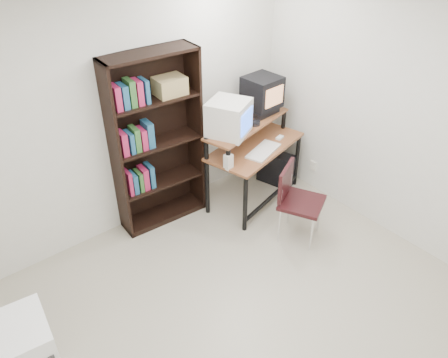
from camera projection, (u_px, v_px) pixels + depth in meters
floor at (259, 326)px, 3.81m from camera, size 4.00×4.00×0.01m
ceiling at (280, 18)px, 2.36m from camera, size 4.00×4.00×0.01m
back_wall at (127, 114)px, 4.36m from camera, size 4.00×0.01×2.60m
right_wall at (418, 126)px, 4.14m from camera, size 0.01×4.00×2.60m
computer_desk at (254, 148)px, 5.01m from camera, size 1.31×0.87×0.98m
crt_monitor at (229, 118)px, 4.59m from camera, size 0.54×0.54×0.38m
vcr at (261, 111)px, 5.09m from camera, size 0.39×0.30×0.08m
crt_tv at (262, 92)px, 5.00m from camera, size 0.40×0.40×0.36m
cd_spindle at (255, 124)px, 4.85m from camera, size 0.16×0.16×0.05m
keyboard at (263, 151)px, 4.85m from camera, size 0.51×0.35×0.03m
mousepad at (279, 139)px, 5.13m from camera, size 0.25×0.22×0.01m
mouse at (280, 138)px, 5.10m from camera, size 0.11×0.08×0.03m
desk_speaker at (228, 162)px, 4.54m from camera, size 0.09×0.08×0.17m
pc_tower at (276, 168)px, 5.55m from camera, size 0.31×0.49×0.42m
school_chair at (296, 196)px, 4.52m from camera, size 0.57×0.57×0.85m
bookshelf at (155, 140)px, 4.56m from camera, size 0.98×0.39×1.93m
wall_outlet at (313, 166)px, 5.43m from camera, size 0.02×0.08×0.12m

